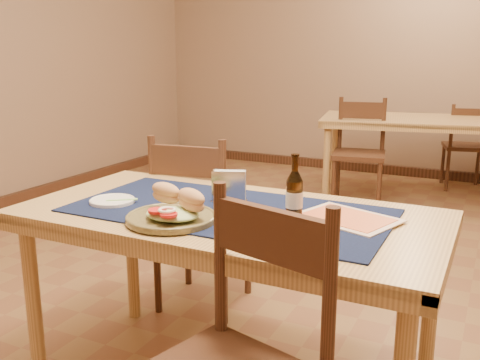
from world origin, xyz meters
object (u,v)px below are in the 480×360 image
at_px(main_table, 228,232).
at_px(sandwich_plate, 173,212).
at_px(back_table, 420,127).
at_px(napkin_holder, 229,187).
at_px(chair_main_far, 200,219).
at_px(beer_bottle, 294,194).

relative_size(main_table, sandwich_plate, 4.97).
xyz_separation_m(back_table, napkin_holder, (-0.28, -3.27, 0.15)).
bearing_deg(chair_main_far, napkin_holder, -48.68).
distance_m(chair_main_far, napkin_holder, 0.71).
distance_m(chair_main_far, beer_bottle, 0.98).
distance_m(back_table, beer_bottle, 3.36).
bearing_deg(beer_bottle, sandwich_plate, -148.29).
height_order(back_table, beer_bottle, beer_bottle).
height_order(back_table, chair_main_far, chair_main_far).
relative_size(back_table, napkin_holder, 12.49).
distance_m(main_table, sandwich_plate, 0.27).
bearing_deg(beer_bottle, napkin_holder, 164.67).
xyz_separation_m(back_table, sandwich_plate, (-0.34, -3.58, 0.12)).
distance_m(main_table, beer_bottle, 0.31).
xyz_separation_m(main_table, napkin_holder, (-0.05, 0.10, 0.15)).
bearing_deg(sandwich_plate, chair_main_far, 114.36).
height_order(main_table, napkin_holder, napkin_holder).
xyz_separation_m(main_table, back_table, (0.23, 3.38, 0.00)).
relative_size(main_table, napkin_holder, 10.56).
bearing_deg(napkin_holder, chair_main_far, 131.32).
bearing_deg(napkin_holder, main_table, -63.90).
height_order(beer_bottle, napkin_holder, beer_bottle).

